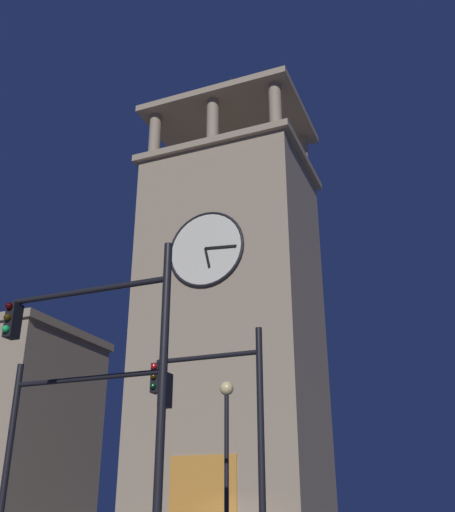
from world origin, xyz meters
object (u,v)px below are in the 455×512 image
object	(u,v)px
traffic_signal_near	(63,430)
traffic_signal_mid	(224,416)
street_lamp	(227,437)
clocktower	(231,329)
traffic_signal_far	(110,365)

from	to	relation	value
traffic_signal_near	traffic_signal_mid	distance (m)	3.74
street_lamp	traffic_signal_near	bearing A→B (deg)	72.89
street_lamp	traffic_signal_mid	bearing A→B (deg)	111.61
clocktower	traffic_signal_near	size ratio (longest dim) A/B	5.43
traffic_signal_far	street_lamp	size ratio (longest dim) A/B	1.20
traffic_signal_mid	street_lamp	size ratio (longest dim) A/B	1.07
traffic_signal_mid	street_lamp	bearing A→B (deg)	-68.39
traffic_signal_far	traffic_signal_near	bearing A→B (deg)	-40.48
traffic_signal_mid	traffic_signal_far	distance (m)	3.97
clocktower	traffic_signal_far	distance (m)	20.80
traffic_signal_near	street_lamp	distance (m)	5.95
clocktower	traffic_signal_far	xyz separation A→B (m)	(-5.18, 19.08, -6.48)
street_lamp	clocktower	bearing A→B (deg)	-68.83
traffic_signal_near	traffic_signal_mid	bearing A→B (deg)	-153.74
traffic_signal_far	street_lamp	distance (m)	7.95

